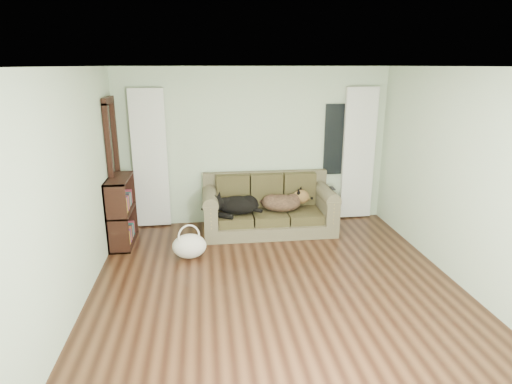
{
  "coord_description": "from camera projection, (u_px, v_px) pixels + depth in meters",
  "views": [
    {
      "loc": [
        -0.83,
        -4.52,
        2.62
      ],
      "look_at": [
        -0.07,
        1.6,
        0.78
      ],
      "focal_mm": 30.0,
      "sensor_mm": 36.0,
      "label": 1
    }
  ],
  "objects": [
    {
      "name": "sofa",
      "position": [
        269.0,
        204.0,
        6.91
      ],
      "size": [
        2.1,
        0.91,
        0.86
      ],
      "primitive_type": "cube",
      "color": "brown",
      "rests_on": "floor"
    },
    {
      "name": "curtain_right",
      "position": [
        358.0,
        154.0,
        7.33
      ],
      "size": [
        0.55,
        0.08,
        2.25
      ],
      "primitive_type": "cube",
      "color": "white",
      "rests_on": "ground"
    },
    {
      "name": "dog_shepherd",
      "position": [
        283.0,
        202.0,
        6.91
      ],
      "size": [
        0.73,
        0.57,
        0.29
      ],
      "primitive_type": "ellipsoid",
      "rotation": [
        0.0,
        0.0,
        2.97
      ],
      "color": "black",
      "rests_on": "sofa"
    },
    {
      "name": "tv_remote",
      "position": [
        332.0,
        188.0,
        6.81
      ],
      "size": [
        0.05,
        0.19,
        0.02
      ],
      "primitive_type": "cube",
      "rotation": [
        0.0,
        0.0,
        -0.0
      ],
      "color": "black",
      "rests_on": "sofa"
    },
    {
      "name": "window_pane",
      "position": [
        339.0,
        139.0,
        7.26
      ],
      "size": [
        0.5,
        0.03,
        1.2
      ],
      "primitive_type": "cube",
      "color": "black",
      "rests_on": "wall_back"
    },
    {
      "name": "wall_back",
      "position": [
        254.0,
        147.0,
        7.15
      ],
      "size": [
        4.5,
        0.04,
        2.6
      ],
      "primitive_type": "cube",
      "color": "#B3CDA8",
      "rests_on": "ground"
    },
    {
      "name": "wall_right",
      "position": [
        468.0,
        181.0,
        5.04
      ],
      "size": [
        0.04,
        5.0,
        2.6
      ],
      "primitive_type": "cube",
      "color": "#B3CDA8",
      "rests_on": "ground"
    },
    {
      "name": "floor",
      "position": [
        279.0,
        291.0,
        5.14
      ],
      "size": [
        5.0,
        5.0,
        0.0
      ],
      "primitive_type": "plane",
      "color": "black",
      "rests_on": "ground"
    },
    {
      "name": "door_casing",
      "position": [
        115.0,
        172.0,
        6.53
      ],
      "size": [
        0.07,
        0.6,
        2.1
      ],
      "primitive_type": "cube",
      "color": "black",
      "rests_on": "ground"
    },
    {
      "name": "curtain_left",
      "position": [
        150.0,
        159.0,
        6.91
      ],
      "size": [
        0.55,
        0.08,
        2.25
      ],
      "primitive_type": "cube",
      "color": "white",
      "rests_on": "ground"
    },
    {
      "name": "ceiling",
      "position": [
        282.0,
        67.0,
        4.4
      ],
      "size": [
        5.0,
        5.0,
        0.0
      ],
      "primitive_type": "plane",
      "color": "white",
      "rests_on": "ground"
    },
    {
      "name": "wall_left",
      "position": [
        70.0,
        195.0,
        4.5
      ],
      "size": [
        0.04,
        5.0,
        2.6
      ],
      "primitive_type": "cube",
      "color": "#B3CDA8",
      "rests_on": "ground"
    },
    {
      "name": "dog_black_lab",
      "position": [
        236.0,
        206.0,
        6.76
      ],
      "size": [
        0.72,
        0.55,
        0.28
      ],
      "primitive_type": "ellipsoid",
      "rotation": [
        0.0,
        0.0,
        -0.14
      ],
      "color": "black",
      "rests_on": "sofa"
    },
    {
      "name": "bookshelf",
      "position": [
        122.0,
        212.0,
        6.4
      ],
      "size": [
        0.37,
        0.85,
        1.03
      ],
      "primitive_type": "cube",
      "rotation": [
        0.0,
        0.0,
        0.07
      ],
      "color": "black",
      "rests_on": "floor"
    },
    {
      "name": "tote_bag",
      "position": [
        189.0,
        247.0,
        6.01
      ],
      "size": [
        0.51,
        0.41,
        0.35
      ],
      "primitive_type": "ellipsoid",
      "rotation": [
        0.0,
        0.0,
        0.08
      ],
      "color": "beige",
      "rests_on": "floor"
    }
  ]
}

